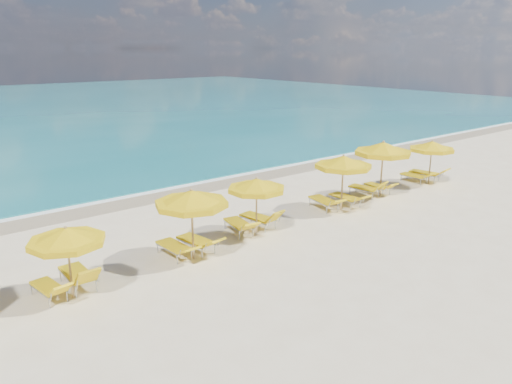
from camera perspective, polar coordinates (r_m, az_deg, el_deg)
ground_plane at (r=18.84m, az=2.87°, el=-4.49°), size 120.00×120.00×0.00m
wet_sand_band at (r=24.58m, az=-8.67°, el=0.28°), size 120.00×2.60×0.01m
foam_line at (r=25.25m, az=-9.59°, el=0.66°), size 120.00×1.20×0.03m
whitecap_far at (r=42.59m, az=-10.76°, el=6.87°), size 18.00×0.30×0.05m
umbrella_1 at (r=14.26m, az=-20.85°, el=-4.82°), size 2.26×2.26×2.10m
umbrella_2 at (r=15.87m, az=-7.40°, el=-0.82°), size 2.44×2.44×2.39m
umbrella_3 at (r=18.06m, az=0.05°, el=0.75°), size 2.77×2.77×2.16m
umbrella_4 at (r=21.09m, az=9.95°, el=3.33°), size 2.54×2.54×2.40m
umbrella_5 at (r=23.39m, az=14.33°, el=4.78°), size 2.92×2.92×2.62m
umbrella_6 at (r=26.46m, az=19.47°, el=4.91°), size 2.70×2.70×2.24m
lounger_1_left at (r=15.03m, az=-22.52°, el=-10.50°), size 0.76×1.69×0.75m
lounger_1_right at (r=15.38m, az=-19.63°, el=-9.40°), size 0.68×1.89×0.94m
lounger_2_left at (r=16.72m, az=-9.23°, el=-6.64°), size 0.68×1.91×0.69m
lounger_2_right at (r=17.04m, az=-6.73°, el=-6.05°), size 0.86×1.96×0.76m
lounger_3_left at (r=18.51m, az=-1.92°, el=-4.11°), size 0.97×1.98×0.78m
lounger_3_right at (r=19.12m, az=0.35°, el=-3.40°), size 0.88×1.91×0.91m
lounger_4_left at (r=21.48m, az=7.80°, el=-1.37°), size 0.97×2.03×0.75m
lounger_4_right at (r=22.08m, az=10.23°, el=-0.99°), size 0.71×1.97×0.73m
lounger_5_left at (r=23.75m, az=12.34°, el=0.09°), size 0.85×1.84×0.86m
lounger_5_right at (r=24.38m, az=13.78°, el=0.35°), size 0.63×1.70×0.69m
lounger_6_left at (r=26.81m, az=17.65°, el=1.49°), size 0.61×1.77×0.72m
lounger_6_right at (r=27.38m, az=18.81°, el=1.75°), size 0.95×2.06×0.84m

